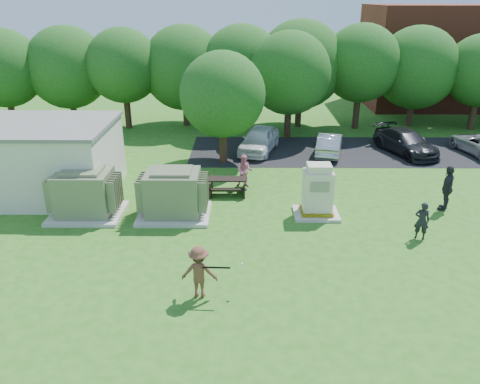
{
  "coord_description": "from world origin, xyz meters",
  "views": [
    {
      "loc": [
        0.15,
        -13.45,
        8.63
      ],
      "look_at": [
        0.0,
        4.0,
        1.3
      ],
      "focal_mm": 35.0,
      "sensor_mm": 36.0,
      "label": 1
    }
  ],
  "objects_px": {
    "car_white": "(259,140)",
    "batter": "(199,272)",
    "transformer_left": "(85,194)",
    "picnic_table": "(228,184)",
    "car_dark": "(406,142)",
    "car_silver_a": "(329,144)",
    "transformer_right": "(173,194)",
    "person_walking_right": "(447,188)",
    "generator_cabinet": "(317,193)",
    "person_at_picnic": "(244,171)",
    "person_by_generator": "(422,221)",
    "car_silver_b": "(480,144)"
  },
  "relations": [
    {
      "from": "transformer_right",
      "to": "person_walking_right",
      "type": "bearing_deg",
      "value": 3.47
    },
    {
      "from": "transformer_right",
      "to": "batter",
      "type": "height_order",
      "value": "transformer_right"
    },
    {
      "from": "car_silver_b",
      "to": "transformer_left",
      "type": "bearing_deg",
      "value": 10.38
    },
    {
      "from": "car_dark",
      "to": "picnic_table",
      "type": "bearing_deg",
      "value": -168.4
    },
    {
      "from": "person_walking_right",
      "to": "car_white",
      "type": "height_order",
      "value": "person_walking_right"
    },
    {
      "from": "transformer_left",
      "to": "generator_cabinet",
      "type": "distance_m",
      "value": 9.74
    },
    {
      "from": "car_silver_a",
      "to": "transformer_right",
      "type": "bearing_deg",
      "value": 60.5
    },
    {
      "from": "transformer_left",
      "to": "batter",
      "type": "relative_size",
      "value": 1.75
    },
    {
      "from": "batter",
      "to": "car_dark",
      "type": "distance_m",
      "value": 18.08
    },
    {
      "from": "person_walking_right",
      "to": "transformer_left",
      "type": "bearing_deg",
      "value": -52.79
    },
    {
      "from": "picnic_table",
      "to": "person_walking_right",
      "type": "bearing_deg",
      "value": -10.17
    },
    {
      "from": "transformer_left",
      "to": "transformer_right",
      "type": "bearing_deg",
      "value": 0.0
    },
    {
      "from": "person_at_picnic",
      "to": "car_dark",
      "type": "distance_m",
      "value": 10.91
    },
    {
      "from": "car_white",
      "to": "person_at_picnic",
      "type": "bearing_deg",
      "value": -82.27
    },
    {
      "from": "transformer_left",
      "to": "person_at_picnic",
      "type": "height_order",
      "value": "transformer_left"
    },
    {
      "from": "person_by_generator",
      "to": "car_dark",
      "type": "xyz_separation_m",
      "value": [
        2.76,
        10.61,
        -0.07
      ]
    },
    {
      "from": "picnic_table",
      "to": "person_at_picnic",
      "type": "xyz_separation_m",
      "value": [
        0.79,
        0.9,
        0.32
      ]
    },
    {
      "from": "generator_cabinet",
      "to": "person_walking_right",
      "type": "relative_size",
      "value": 1.14
    },
    {
      "from": "picnic_table",
      "to": "person_walking_right",
      "type": "relative_size",
      "value": 0.89
    },
    {
      "from": "transformer_left",
      "to": "picnic_table",
      "type": "height_order",
      "value": "transformer_left"
    },
    {
      "from": "person_by_generator",
      "to": "car_silver_a",
      "type": "relative_size",
      "value": 0.4
    },
    {
      "from": "picnic_table",
      "to": "car_silver_b",
      "type": "bearing_deg",
      "value": 23.08
    },
    {
      "from": "transformer_left",
      "to": "person_walking_right",
      "type": "distance_m",
      "value": 15.42
    },
    {
      "from": "person_walking_right",
      "to": "car_silver_b",
      "type": "distance_m",
      "value": 9.53
    },
    {
      "from": "transformer_left",
      "to": "car_white",
      "type": "relative_size",
      "value": 0.69
    },
    {
      "from": "generator_cabinet",
      "to": "batter",
      "type": "relative_size",
      "value": 1.33
    },
    {
      "from": "transformer_right",
      "to": "car_silver_b",
      "type": "height_order",
      "value": "transformer_right"
    },
    {
      "from": "transformer_right",
      "to": "person_walking_right",
      "type": "height_order",
      "value": "transformer_right"
    },
    {
      "from": "car_silver_a",
      "to": "car_silver_b",
      "type": "distance_m",
      "value": 8.94
    },
    {
      "from": "person_by_generator",
      "to": "person_walking_right",
      "type": "distance_m",
      "value": 3.33
    },
    {
      "from": "car_silver_a",
      "to": "car_dark",
      "type": "bearing_deg",
      "value": -163.68
    },
    {
      "from": "picnic_table",
      "to": "person_by_generator",
      "type": "distance_m",
      "value": 8.71
    },
    {
      "from": "generator_cabinet",
      "to": "car_silver_b",
      "type": "height_order",
      "value": "generator_cabinet"
    },
    {
      "from": "car_silver_a",
      "to": "batter",
      "type": "bearing_deg",
      "value": 79.67
    },
    {
      "from": "picnic_table",
      "to": "car_white",
      "type": "bearing_deg",
      "value": 75.59
    },
    {
      "from": "car_dark",
      "to": "car_silver_b",
      "type": "relative_size",
      "value": 1.11
    },
    {
      "from": "transformer_right",
      "to": "car_white",
      "type": "relative_size",
      "value": 0.69
    },
    {
      "from": "car_white",
      "to": "car_dark",
      "type": "distance_m",
      "value": 8.63
    },
    {
      "from": "generator_cabinet",
      "to": "transformer_right",
      "type": "bearing_deg",
      "value": -179.17
    },
    {
      "from": "batter",
      "to": "car_white",
      "type": "xyz_separation_m",
      "value": [
        2.27,
        14.69,
        -0.12
      ]
    },
    {
      "from": "generator_cabinet",
      "to": "car_silver_b",
      "type": "relative_size",
      "value": 0.54
    },
    {
      "from": "car_white",
      "to": "car_silver_b",
      "type": "relative_size",
      "value": 1.03
    },
    {
      "from": "transformer_left",
      "to": "generator_cabinet",
      "type": "relative_size",
      "value": 1.31
    },
    {
      "from": "transformer_left",
      "to": "person_walking_right",
      "type": "xyz_separation_m",
      "value": [
        15.41,
        0.71,
        0.04
      ]
    },
    {
      "from": "batter",
      "to": "car_white",
      "type": "bearing_deg",
      "value": -95.27
    },
    {
      "from": "person_walking_right",
      "to": "car_silver_b",
      "type": "xyz_separation_m",
      "value": [
        5.2,
        7.98,
        -0.42
      ]
    },
    {
      "from": "car_white",
      "to": "batter",
      "type": "bearing_deg",
      "value": -82.1
    },
    {
      "from": "car_silver_b",
      "to": "picnic_table",
      "type": "bearing_deg",
      "value": 10.61
    },
    {
      "from": "car_silver_a",
      "to": "car_silver_b",
      "type": "xyz_separation_m",
      "value": [
        8.93,
        0.23,
        -0.04
      ]
    },
    {
      "from": "person_by_generator",
      "to": "person_walking_right",
      "type": "bearing_deg",
      "value": -110.86
    }
  ]
}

